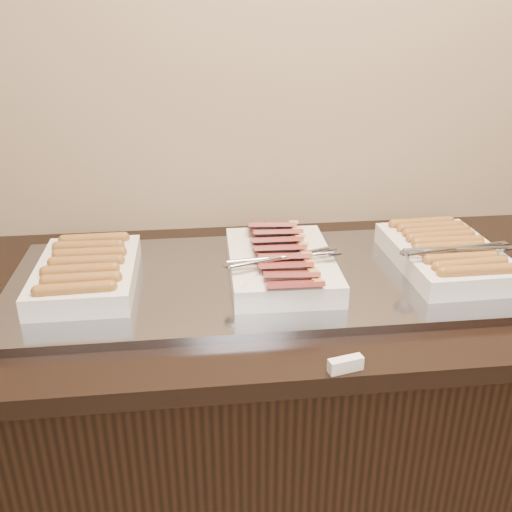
{
  "coord_description": "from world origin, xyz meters",
  "views": [
    {
      "loc": [
        -0.17,
        0.95,
        1.51
      ],
      "look_at": [
        -0.03,
        2.13,
        0.97
      ],
      "focal_mm": 40.0,
      "sensor_mm": 36.0,
      "label": 1
    }
  ],
  "objects_px": {
    "counter": "(269,432)",
    "dish_center": "(281,262)",
    "dish_left": "(87,272)",
    "dish_right": "(447,254)",
    "warming_tray": "(271,279)"
  },
  "relations": [
    {
      "from": "counter",
      "to": "dish_center",
      "type": "relative_size",
      "value": 5.43
    },
    {
      "from": "counter",
      "to": "dish_left",
      "type": "xyz_separation_m",
      "value": [
        -0.42,
        -0.0,
        0.5
      ]
    },
    {
      "from": "dish_right",
      "to": "dish_left",
      "type": "bearing_deg",
      "value": 178.2
    },
    {
      "from": "counter",
      "to": "warming_tray",
      "type": "relative_size",
      "value": 1.72
    },
    {
      "from": "dish_right",
      "to": "dish_center",
      "type": "bearing_deg",
      "value": 178.48
    },
    {
      "from": "counter",
      "to": "dish_center",
      "type": "height_order",
      "value": "dish_center"
    },
    {
      "from": "warming_tray",
      "to": "dish_right",
      "type": "distance_m",
      "value": 0.43
    },
    {
      "from": "dish_left",
      "to": "dish_center",
      "type": "height_order",
      "value": "dish_center"
    },
    {
      "from": "dish_left",
      "to": "dish_right",
      "type": "relative_size",
      "value": 0.91
    },
    {
      "from": "dish_left",
      "to": "counter",
      "type": "bearing_deg",
      "value": -0.05
    },
    {
      "from": "dish_left",
      "to": "dish_right",
      "type": "xyz_separation_m",
      "value": [
        0.84,
        -0.0,
        0.0
      ]
    },
    {
      "from": "warming_tray",
      "to": "dish_left",
      "type": "height_order",
      "value": "dish_left"
    },
    {
      "from": "counter",
      "to": "dish_left",
      "type": "height_order",
      "value": "dish_left"
    },
    {
      "from": "dish_center",
      "to": "dish_right",
      "type": "relative_size",
      "value": 1.07
    },
    {
      "from": "warming_tray",
      "to": "dish_center",
      "type": "distance_m",
      "value": 0.05
    }
  ]
}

